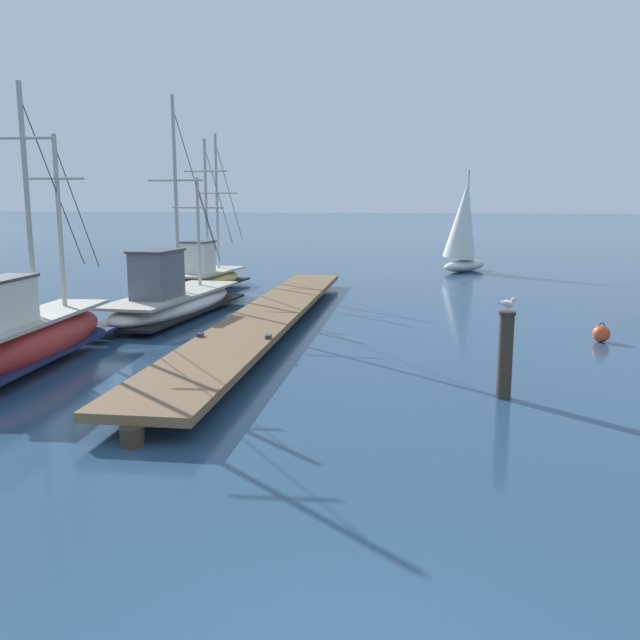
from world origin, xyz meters
TOP-DOWN VIEW (x-y plane):
  - floating_dock at (-4.87, 14.15)m, footprint 3.43×19.42m
  - fishing_boat_0 at (-8.27, 15.05)m, footprint 2.07×7.56m
  - fishing_boat_1 at (-8.51, 8.47)m, footprint 2.30×6.95m
  - fishing_boat_2 at (-9.82, 21.42)m, footprint 2.16×6.74m
  - mooring_piling at (1.35, 8.31)m, footprint 0.30×0.30m
  - perched_seagull at (1.35, 8.31)m, footprint 0.32×0.29m
  - mooring_buoy at (3.96, 13.94)m, footprint 0.43×0.43m
  - distant_sailboat at (0.22, 30.78)m, footprint 2.75×3.34m

SIDE VIEW (x-z plane):
  - mooring_buoy at x=3.96m, z-range -0.03..0.47m
  - floating_dock at x=-4.87m, z-range 0.10..0.63m
  - fishing_boat_0 at x=-8.27m, z-range -2.77..3.89m
  - fishing_boat_2 at x=-9.82m, z-range -2.56..3.69m
  - fishing_boat_1 at x=-8.51m, z-range -2.33..3.64m
  - mooring_piling at x=1.35m, z-range 0.04..1.63m
  - perched_seagull at x=1.35m, z-range 1.61..1.87m
  - distant_sailboat at x=0.22m, z-range -0.33..4.74m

